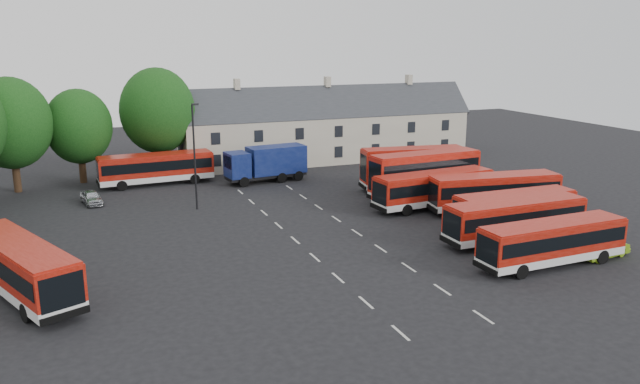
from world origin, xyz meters
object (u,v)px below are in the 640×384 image
Objects in this scene: bus_dd_south at (425,173)px; box_truck at (267,162)px; lime_car at (603,248)px; lamppost at (195,154)px; bus_row_a at (553,240)px; bus_west at (20,264)px; silver_car at (91,197)px.

bus_dd_south is 1.26× the size of box_truck.
lime_car is 32.54m from lamppost.
bus_row_a is at bearing -49.92° from lamppost.
bus_west is (-33.10, -10.96, -0.54)m from bus_dd_south.
lamppost reaches higher than bus_dd_south.
lime_car is at bearing -52.20° from silver_car.
lime_car reaches higher than silver_car.
bus_dd_south is 0.93× the size of bus_west.
bus_dd_south reaches higher than lime_car.
bus_dd_south is 34.87m from bus_west.
bus_dd_south is (1.35, 18.23, 0.71)m from bus_row_a.
silver_car is (-17.29, -2.90, -1.43)m from box_truck.
box_truck is 12.32m from lamppost.
bus_dd_south is at bearing -94.94° from bus_west.
lamppost is (12.90, 15.13, 2.94)m from bus_west.
bus_west is 31.82m from box_truck.
bus_dd_south is 2.58× the size of lime_car.
bus_row_a is 0.91× the size of bus_west.
lamppost is (-23.19, 22.43, 4.20)m from lime_car.
lamppost is (-8.82, -8.12, 2.85)m from box_truck.
box_truck reaches higher than silver_car.
bus_west is 20.10m from lamppost.
lamppost reaches higher than bus_west.
box_truck is 2.05× the size of lime_car.
box_truck is at bearing 15.63° from lime_car.
lamppost is at bearing 164.51° from bus_dd_south.
lime_car is (14.36, -30.55, -1.36)m from box_truck.
box_truck reaches higher than bus_row_a.
bus_row_a is at bearing -98.05° from bus_dd_south.
lamppost is at bearing -42.67° from silver_car.
bus_dd_south is at bearing -53.97° from box_truck.
lamppost reaches higher than box_truck.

